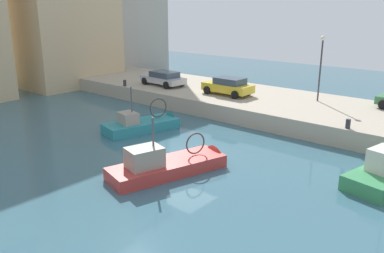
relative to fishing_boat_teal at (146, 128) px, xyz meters
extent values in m
plane|color=#386070|center=(-2.14, -5.62, -0.09)|extent=(80.00, 80.00, 0.00)
cube|color=#ADA08C|center=(9.36, -5.62, 0.51)|extent=(9.00, 56.00, 1.20)
sphere|color=white|center=(0.42, -13.62, 0.12)|extent=(0.32, 0.32, 0.32)
cube|color=teal|center=(-0.41, 0.10, -0.09)|extent=(5.28, 3.13, 1.34)
cone|color=teal|center=(2.34, -0.56, -0.09)|extent=(1.30, 1.99, 1.83)
cube|color=#896B4C|center=(-0.41, 0.10, 0.51)|extent=(5.05, 2.92, 0.08)
cube|color=gray|center=(-1.30, 0.31, 0.93)|extent=(1.29, 1.52, 0.76)
cylinder|color=#4C4C51|center=(-1.01, 0.24, 1.76)|extent=(0.10, 0.10, 2.49)
torus|color=#3F3833|center=(0.94, -0.23, 1.29)|extent=(1.32, 0.39, 1.34)
sphere|color=white|center=(-1.59, 1.53, 0.11)|extent=(0.32, 0.32, 0.32)
cube|color=#BC3833|center=(-4.41, -6.31, -0.09)|extent=(6.29, 3.49, 1.28)
cone|color=#BC3833|center=(-1.19, -7.19, -0.09)|extent=(1.34, 1.95, 1.77)
cube|color=#896B4C|center=(-4.41, -6.31, 0.48)|extent=(6.02, 3.27, 0.08)
cube|color=gray|center=(-5.62, -5.97, 1.02)|extent=(1.92, 1.63, 0.99)
cylinder|color=#4C4C51|center=(-5.14, -6.10, 1.71)|extent=(0.10, 0.10, 2.45)
torus|color=#3F3833|center=(-2.80, -6.75, 1.17)|extent=(1.13, 0.38, 1.15)
sphere|color=white|center=(-5.85, -4.78, 0.10)|extent=(0.32, 0.32, 0.32)
cylinder|color=black|center=(11.37, -11.76, 1.43)|extent=(0.25, 0.65, 0.64)
cube|color=gold|center=(8.27, -0.75, 1.69)|extent=(1.83, 4.10, 0.63)
cube|color=#384756|center=(8.27, -0.95, 2.26)|extent=(1.60, 2.30, 0.50)
cylinder|color=black|center=(7.38, 0.65, 1.43)|extent=(0.22, 0.64, 0.64)
cylinder|color=black|center=(9.18, 0.64, 1.43)|extent=(0.22, 0.64, 0.64)
cylinder|color=black|center=(7.36, -2.13, 1.43)|extent=(0.22, 0.64, 0.64)
cylinder|color=black|center=(9.16, -2.15, 1.43)|extent=(0.22, 0.64, 0.64)
cube|color=#B7B7BC|center=(7.71, 6.05, 1.63)|extent=(2.11, 4.46, 0.51)
cube|color=#384756|center=(7.70, 5.83, 2.14)|extent=(1.77, 2.54, 0.50)
cylinder|color=black|center=(6.89, 7.59, 1.43)|extent=(0.26, 0.65, 0.64)
cylinder|color=black|center=(8.72, 7.47, 1.43)|extent=(0.26, 0.65, 0.64)
cylinder|color=black|center=(6.70, 4.63, 1.43)|extent=(0.26, 0.65, 0.64)
cylinder|color=black|center=(8.54, 4.51, 1.43)|extent=(0.26, 0.65, 0.64)
cylinder|color=#2D2D33|center=(5.21, -11.62, 1.38)|extent=(0.28, 0.28, 0.55)
cylinder|color=#2D2D33|center=(5.21, 8.38, 1.38)|extent=(0.28, 0.28, 0.55)
cylinder|color=#38383D|center=(10.86, -7.24, 3.36)|extent=(0.12, 0.12, 4.50)
sphere|color=#F2EACC|center=(10.86, -7.24, 5.76)|extent=(0.36, 0.36, 0.36)
camera|label=1|loc=(-17.59, -19.32, 7.87)|focal=37.34mm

